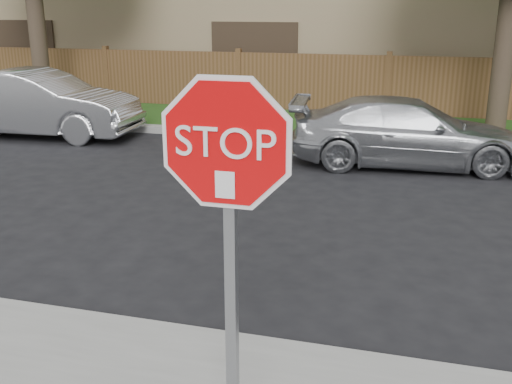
% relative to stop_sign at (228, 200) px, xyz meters
% --- Properties ---
extents(ground, '(90.00, 90.00, 0.00)m').
position_rel_stop_sign_xyz_m(ground, '(0.13, 1.48, -1.83)').
color(ground, black).
rests_on(ground, ground).
extents(far_curb, '(70.00, 0.30, 0.15)m').
position_rel_stop_sign_xyz_m(far_curb, '(0.13, 9.63, -1.75)').
color(far_curb, gray).
rests_on(far_curb, ground).
extents(grass_strip, '(70.00, 3.00, 0.12)m').
position_rel_stop_sign_xyz_m(grass_strip, '(0.13, 11.28, -1.77)').
color(grass_strip, '#1E4714').
rests_on(grass_strip, ground).
extents(fence, '(70.00, 0.12, 1.60)m').
position_rel_stop_sign_xyz_m(fence, '(0.13, 12.88, -1.03)').
color(fence, '#51361C').
rests_on(fence, ground).
extents(stop_sign, '(1.01, 0.13, 2.55)m').
position_rel_stop_sign_xyz_m(stop_sign, '(0.00, 0.00, 0.00)').
color(stop_sign, gray).
rests_on(stop_sign, sidewalk_near).
extents(sedan_left, '(4.56, 1.83, 1.47)m').
position_rel_stop_sign_xyz_m(sedan_left, '(-7.21, 8.54, -1.09)').
color(sedan_left, '#AFB1B4').
rests_on(sedan_left, ground).
extents(sedan_right, '(4.40, 2.16, 1.23)m').
position_rel_stop_sign_xyz_m(sedan_right, '(0.79, 8.12, -1.21)').
color(sedan_right, '#B1B3B8').
rests_on(sedan_right, ground).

